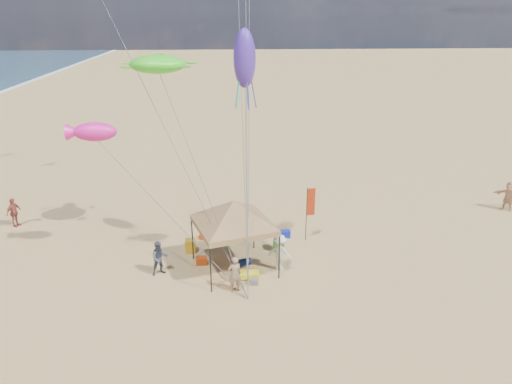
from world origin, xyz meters
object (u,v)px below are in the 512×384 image
(chair_green, at_px, (278,244))
(person_near_c, at_px, (280,252))
(chair_yellow, at_px, (191,246))
(cooler_red, at_px, (202,261))
(person_far_c, at_px, (509,196))
(canopy_tent, at_px, (233,204))
(person_far_a, at_px, (14,212))
(feather_flag, at_px, (310,205))
(person_near_b, at_px, (160,258))
(cooler_blue, at_px, (285,234))
(person_near_a, at_px, (235,274))
(beach_cart, at_px, (249,274))

(chair_green, xyz_separation_m, person_near_c, (-0.15, -1.99, 0.55))
(chair_yellow, height_order, person_near_c, person_near_c)
(cooler_red, height_order, person_near_c, person_near_c)
(person_far_c, bearing_deg, cooler_red, -113.92)
(canopy_tent, distance_m, cooler_red, 3.59)
(chair_green, xyz_separation_m, person_far_a, (-14.78, 3.88, 0.51))
(feather_flag, height_order, person_near_b, feather_flag)
(feather_flag, bearing_deg, chair_green, -149.29)
(cooler_blue, xyz_separation_m, chair_green, (-0.53, -1.45, 0.16))
(cooler_blue, distance_m, person_near_c, 3.58)
(feather_flag, relative_size, person_far_a, 1.76)
(person_near_c, bearing_deg, person_far_c, -132.06)
(feather_flag, xyz_separation_m, person_near_a, (-4.09, -4.81, -1.18))
(person_far_c, bearing_deg, chair_green, -114.22)
(feather_flag, height_order, chair_yellow, feather_flag)
(cooler_red, bearing_deg, person_near_a, -57.89)
(person_near_b, bearing_deg, feather_flag, -0.72)
(feather_flag, distance_m, person_far_c, 13.49)
(chair_green, height_order, person_near_c, person_near_c)
(chair_yellow, xyz_separation_m, person_far_a, (-10.25, 3.83, 0.51))
(chair_yellow, distance_m, person_far_a, 10.96)
(beach_cart, relative_size, person_near_b, 0.54)
(chair_green, xyz_separation_m, person_near_b, (-5.80, -2.09, 0.49))
(chair_green, relative_size, person_far_c, 0.38)
(feather_flag, bearing_deg, beach_cart, -131.92)
(feather_flag, bearing_deg, person_near_c, -122.11)
(beach_cart, bearing_deg, cooler_blue, 62.50)
(feather_flag, height_order, person_near_a, feather_flag)
(person_near_b, bearing_deg, person_far_a, 123.22)
(canopy_tent, height_order, person_far_c, canopy_tent)
(cooler_blue, height_order, person_near_b, person_near_b)
(canopy_tent, bearing_deg, cooler_blue, 48.41)
(cooler_blue, distance_m, person_near_b, 7.28)
(feather_flag, bearing_deg, person_far_c, 14.48)
(canopy_tent, xyz_separation_m, person_near_b, (-3.48, -0.33, -2.53))
(person_near_c, bearing_deg, feather_flag, -97.36)
(cooler_blue, bearing_deg, person_far_a, 171.00)
(cooler_blue, height_order, chair_yellow, chair_yellow)
(cooler_red, relative_size, person_near_c, 0.30)
(person_near_a, height_order, person_far_c, person_far_c)
(person_near_a, bearing_deg, chair_green, -135.21)
(canopy_tent, bearing_deg, person_near_b, -174.67)
(chair_green, bearing_deg, canopy_tent, -142.76)
(person_near_b, bearing_deg, chair_green, -3.42)
(cooler_blue, height_order, person_near_a, person_near_a)
(canopy_tent, bearing_deg, feather_flag, 34.56)
(beach_cart, relative_size, person_far_c, 0.49)
(cooler_red, bearing_deg, person_near_b, -156.63)
(canopy_tent, height_order, chair_green, canopy_tent)
(chair_yellow, relative_size, beach_cart, 0.78)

